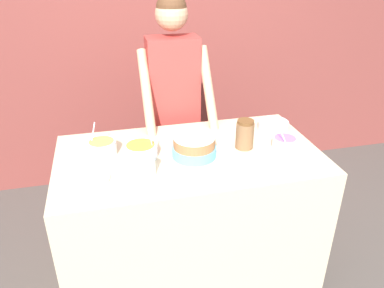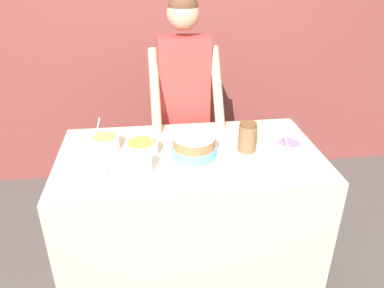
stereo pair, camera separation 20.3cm
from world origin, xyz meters
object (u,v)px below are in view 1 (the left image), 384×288
drinking_glass (149,165)px  frosting_bowl_yellow (102,147)px  frosting_bowl_white (273,125)px  person_baker (174,94)px  stoneware_jar (245,134)px  frosting_bowl_purple (285,142)px  frosting_bowl_orange (141,150)px  cake (194,148)px  ceramic_plate (88,180)px

drinking_glass → frosting_bowl_yellow: bearing=129.0°
frosting_bowl_white → person_baker: bearing=143.2°
frosting_bowl_white → drinking_glass: size_ratio=1.73×
stoneware_jar → frosting_bowl_white: bearing=34.8°
frosting_bowl_purple → stoneware_jar: (-0.23, 0.05, 0.05)m
frosting_bowl_yellow → frosting_bowl_white: 1.07m
frosting_bowl_orange → frosting_bowl_purple: 0.83m
frosting_bowl_white → drinking_glass: 0.91m
stoneware_jar → person_baker: bearing=116.0°
frosting_bowl_yellow → stoneware_jar: same height
cake → person_baker: bearing=88.7°
cake → frosting_bowl_orange: bearing=165.3°
frosting_bowl_yellow → ceramic_plate: (-0.08, -0.26, -0.04)m
person_baker → frosting_bowl_orange: (-0.30, -0.57, -0.10)m
frosting_bowl_orange → cake: bearing=-14.7°
cake → frosting_bowl_orange: size_ratio=1.79×
drinking_glass → stoneware_jar: stoneware_jar is taller
stoneware_jar → frosting_bowl_orange: bearing=177.2°
drinking_glass → ceramic_plate: bearing=177.5°
cake → stoneware_jar: (0.31, 0.05, 0.02)m
person_baker → frosting_bowl_white: person_baker is taller
frosting_bowl_white → cake: bearing=-158.2°
frosting_bowl_purple → frosting_bowl_yellow: bearing=170.9°
frosting_bowl_orange → frosting_bowl_white: (0.86, 0.16, -0.01)m
cake → frosting_bowl_purple: bearing=-0.8°
cake → stoneware_jar: size_ratio=2.02×
frosting_bowl_orange → ceramic_plate: size_ratio=0.91×
cake → stoneware_jar: bearing=8.4°
person_baker → frosting_bowl_purple: size_ratio=10.15×
person_baker → stoneware_jar: size_ratio=10.13×
frosting_bowl_yellow → stoneware_jar: bearing=-7.9°
person_baker → cake: bearing=-91.3°
person_baker → frosting_bowl_orange: bearing=-117.5°
frosting_bowl_orange → ceramic_plate: frosting_bowl_orange is taller
frosting_bowl_white → ceramic_plate: frosting_bowl_white is taller
cake → frosting_bowl_purple: size_ratio=2.02×
frosting_bowl_purple → person_baker: bearing=128.5°
drinking_glass → ceramic_plate: 0.31m
frosting_bowl_white → frosting_bowl_purple: bearing=-98.9°
cake → frosting_bowl_yellow: size_ratio=2.02×
person_baker → cake: 0.65m
person_baker → frosting_bowl_yellow: bearing=-135.8°
ceramic_plate → frosting_bowl_orange: bearing=32.3°
frosting_bowl_purple → stoneware_jar: same height
frosting_bowl_yellow → frosting_bowl_white: bearing=3.9°
drinking_glass → ceramic_plate: (-0.30, 0.01, -0.05)m
cake → frosting_bowl_orange: (-0.28, 0.07, -0.02)m
frosting_bowl_white → stoneware_jar: size_ratio=1.12×
ceramic_plate → stoneware_jar: bearing=9.8°
ceramic_plate → cake: bearing=10.6°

